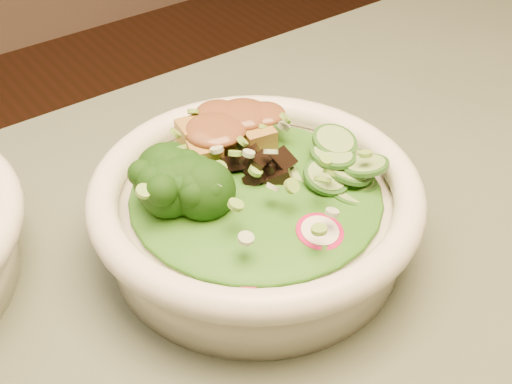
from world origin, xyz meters
TOP-DOWN VIEW (x-y plane):
  - salad_bowl at (0.01, 0.13)m, footprint 0.24×0.24m
  - lettuce_bed at (0.01, 0.13)m, footprint 0.18×0.18m
  - broccoli_florets at (-0.05, 0.14)m, footprint 0.08×0.07m
  - radish_slices at (-0.01, 0.07)m, footprint 0.10×0.05m
  - cucumber_slices at (0.06, 0.12)m, footprint 0.07×0.07m
  - mushroom_heap at (0.01, 0.14)m, footprint 0.07×0.07m
  - tofu_cubes at (0.02, 0.19)m, footprint 0.09×0.06m
  - peanut_sauce at (0.02, 0.19)m, footprint 0.06×0.05m
  - scallion_garnish at (0.01, 0.13)m, footprint 0.17×0.17m

SIDE VIEW (x-z plane):
  - salad_bowl at x=0.01m, z-range 0.75..0.82m
  - lettuce_bed at x=0.01m, z-range 0.79..0.82m
  - radish_slices at x=-0.01m, z-range 0.80..0.82m
  - cucumber_slices at x=0.06m, z-range 0.80..0.83m
  - tofu_cubes at x=0.02m, z-range 0.80..0.83m
  - mushroom_heap at x=0.01m, z-range 0.80..0.83m
  - broccoli_florets at x=-0.05m, z-range 0.80..0.84m
  - scallion_garnish at x=0.01m, z-range 0.81..0.84m
  - peanut_sauce at x=0.02m, z-range 0.82..0.83m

